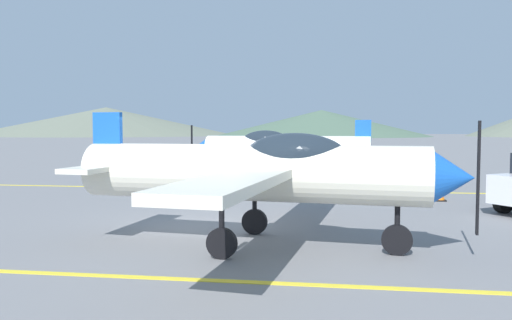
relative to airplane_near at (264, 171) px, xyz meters
The scene contains 8 objects.
ground_plane 2.80m from the airplane_near, 140.01° to the left, with size 400.00×400.00×0.00m, color slate.
apron_line_near 3.28m from the airplane_near, 128.39° to the right, with size 80.00×0.16×0.01m, color yellow.
apron_line_far 9.46m from the airplane_near, 101.27° to the left, with size 80.00×0.16×0.01m, color yellow.
airplane_near is the anchor object (origin of this frame).
airplane_mid 11.31m from the airplane_near, 94.36° to the left, with size 7.55×8.68×2.60m.
traffic_cone_front 8.50m from the airplane_near, 56.78° to the left, with size 0.36×0.36×0.59m.
hill_left 165.44m from the airplane_near, 115.50° to the left, with size 83.24×83.24×9.02m, color slate.
hill_centerleft 139.44m from the airplane_near, 90.81° to the left, with size 61.05×61.05×7.45m, color #4C6651.
Camera 1 is at (3.11, -11.25, 2.27)m, focal length 36.39 mm.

